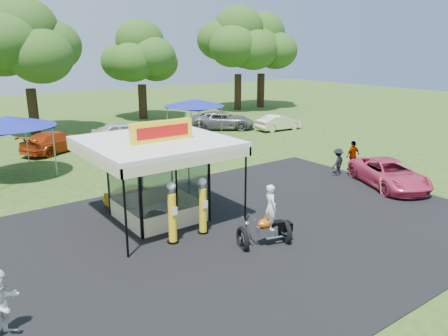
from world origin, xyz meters
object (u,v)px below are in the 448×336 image
(pink_sedan, at_px, (389,174))
(spectator_east_b, at_px, (353,156))
(motorcycle, at_px, (268,221))
(tent_west, at_px, (8,122))
(gas_pump_left, at_px, (172,214))
(bg_car_d, at_px, (222,120))
(spectator_west, at_px, (3,304))
(gas_pump_right, at_px, (203,207))
(a_frame_sign, at_px, (385,186))
(tent_east, at_px, (195,103))
(bg_car_c, at_px, (127,133))
(kiosk_car, at_px, (136,194))
(bg_car_e, at_px, (279,122))
(bg_car_b, at_px, (55,142))
(spectator_east_a, at_px, (338,162))
(gas_station_kiosk, at_px, (158,178))

(pink_sedan, height_order, spectator_east_b, spectator_east_b)
(motorcycle, xyz_separation_m, tent_west, (-5.48, 14.59, 2.14))
(gas_pump_left, bearing_deg, bg_car_d, 49.38)
(motorcycle, height_order, spectator_east_b, motorcycle)
(spectator_west, bearing_deg, spectator_east_b, -16.70)
(pink_sedan, bearing_deg, gas_pump_right, -160.01)
(a_frame_sign, distance_m, tent_east, 16.38)
(spectator_west, bearing_deg, bg_car_c, 28.14)
(a_frame_sign, relative_size, pink_sedan, 0.18)
(gas_pump_right, bearing_deg, kiosk_car, 97.89)
(gas_pump_right, xyz_separation_m, bg_car_e, (17.10, 13.99, -0.41))
(gas_pump_right, bearing_deg, tent_east, 58.34)
(tent_east, bearing_deg, spectator_west, -134.01)
(pink_sedan, distance_m, bg_car_b, 21.24)
(pink_sedan, distance_m, spectator_east_a, 2.89)
(bg_car_b, bearing_deg, tent_east, -131.81)
(gas_station_kiosk, xyz_separation_m, spectator_east_b, (12.53, -0.06, -0.92))
(kiosk_car, distance_m, spectator_east_a, 11.20)
(bg_car_d, height_order, tent_west, tent_west)
(gas_pump_left, xyz_separation_m, spectator_west, (-5.97, -2.19, -0.22))
(bg_car_e, bearing_deg, gas_pump_right, 133.78)
(gas_pump_left, xyz_separation_m, spectator_east_a, (11.64, 2.11, -0.35))
(kiosk_car, distance_m, tent_west, 8.95)
(a_frame_sign, distance_m, bg_car_d, 19.15)
(spectator_east_b, relative_size, bg_car_b, 0.35)
(gas_station_kiosk, relative_size, spectator_east_b, 3.11)
(kiosk_car, bearing_deg, bg_car_b, -0.06)
(bg_car_d, relative_size, tent_east, 1.22)
(spectator_east_b, bearing_deg, pink_sedan, 74.89)
(gas_pump_left, xyz_separation_m, tent_east, (10.44, 14.79, 1.71))
(spectator_east_b, xyz_separation_m, bg_car_d, (1.61, 14.98, -0.10))
(spectator_east_b, bearing_deg, tent_west, -28.56)
(spectator_west, distance_m, bg_car_e, 29.34)
(kiosk_car, height_order, bg_car_d, bg_car_d)
(pink_sedan, bearing_deg, bg_car_b, 146.83)
(kiosk_car, relative_size, bg_car_b, 0.57)
(spectator_east_a, bearing_deg, bg_car_c, -80.60)
(spectator_west, bearing_deg, kiosk_car, 15.51)
(spectator_east_a, bearing_deg, gas_station_kiosk, -15.19)
(pink_sedan, xyz_separation_m, bg_car_b, (-11.48, 17.87, 0.03))
(gas_station_kiosk, relative_size, bg_car_d, 0.98)
(gas_station_kiosk, distance_m, a_frame_sign, 10.96)
(pink_sedan, bearing_deg, spectator_west, -151.25)
(spectator_east_a, relative_size, bg_car_d, 0.28)
(bg_car_b, relative_size, bg_car_d, 0.90)
(a_frame_sign, relative_size, spectator_east_a, 0.57)
(gas_station_kiosk, xyz_separation_m, a_frame_sign, (10.19, -3.82, -1.34))
(bg_car_e, distance_m, tent_east, 8.35)
(gas_station_kiosk, xyz_separation_m, spectator_west, (-6.70, -4.61, -0.88))
(tent_west, bearing_deg, bg_car_b, 53.07)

